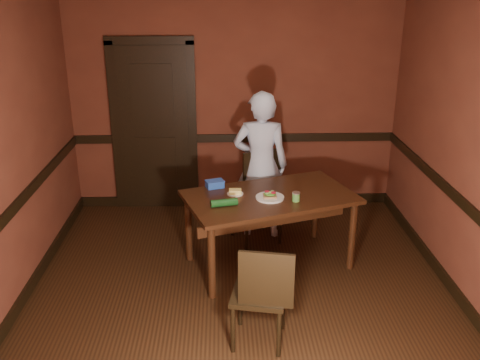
{
  "coord_description": "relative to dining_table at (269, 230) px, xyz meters",
  "views": [
    {
      "loc": [
        -0.16,
        -4.22,
        2.78
      ],
      "look_at": [
        0.0,
        0.35,
        1.05
      ],
      "focal_mm": 40.0,
      "sensor_mm": 36.0,
      "label": 1
    }
  ],
  "objects": [
    {
      "name": "dado_back",
      "position": [
        -0.31,
        1.58,
        0.52
      ],
      "size": [
        4.0,
        0.03,
        0.1
      ],
      "primitive_type": "cube",
      "color": "black",
      "rests_on": "ground"
    },
    {
      "name": "dining_table",
      "position": [
        0.0,
        0.0,
        0.0
      ],
      "size": [
        1.85,
        1.41,
        0.77
      ],
      "primitive_type": "cube",
      "rotation": [
        0.0,
        0.0,
        0.33
      ],
      "color": "black",
      "rests_on": "floor"
    },
    {
      "name": "door",
      "position": [
        -1.31,
        1.56,
        0.71
      ],
      "size": [
        1.05,
        0.07,
        2.2
      ],
      "color": "black",
      "rests_on": "ground"
    },
    {
      "name": "chair_near",
      "position": [
        -0.19,
        -1.25,
        0.07
      ],
      "size": [
        0.5,
        0.5,
        0.9
      ],
      "primitive_type": null,
      "rotation": [
        0.0,
        0.0,
        2.95
      ],
      "color": "black",
      "rests_on": "floor"
    },
    {
      "name": "wall_back",
      "position": [
        -0.31,
        1.59,
        0.97
      ],
      "size": [
        4.0,
        0.02,
        2.7
      ],
      "primitive_type": "cube",
      "color": "#5B291B",
      "rests_on": "ground"
    },
    {
      "name": "baseboard_right",
      "position": [
        1.68,
        -0.66,
        -0.32
      ],
      "size": [
        0.03,
        4.5,
        0.12
      ],
      "primitive_type": "cube",
      "color": "black",
      "rests_on": "ground"
    },
    {
      "name": "dado_left",
      "position": [
        -2.29,
        -0.66,
        0.52
      ],
      "size": [
        0.03,
        4.5,
        0.1
      ],
      "primitive_type": "cube",
      "color": "black",
      "rests_on": "ground"
    },
    {
      "name": "wrapped_veg",
      "position": [
        -0.46,
        -0.26,
        0.42
      ],
      "size": [
        0.27,
        0.13,
        0.07
      ],
      "primitive_type": "cylinder",
      "rotation": [
        0.0,
        1.57,
        0.22
      ],
      "color": "#134217",
      "rests_on": "dining_table"
    },
    {
      "name": "baseboard_left",
      "position": [
        -2.29,
        -0.66,
        -0.32
      ],
      "size": [
        0.03,
        4.5,
        0.12
      ],
      "primitive_type": "cube",
      "color": "black",
      "rests_on": "ground"
    },
    {
      "name": "food_tub",
      "position": [
        -0.55,
        0.22,
        0.42
      ],
      "size": [
        0.21,
        0.18,
        0.08
      ],
      "rotation": [
        0.0,
        0.0,
        0.33
      ],
      "color": "blue",
      "rests_on": "dining_table"
    },
    {
      "name": "dado_right",
      "position": [
        1.68,
        -0.66,
        0.52
      ],
      "size": [
        0.03,
        4.5,
        0.1
      ],
      "primitive_type": "cube",
      "color": "black",
      "rests_on": "ground"
    },
    {
      "name": "wall_front",
      "position": [
        -0.31,
        -2.91,
        0.97
      ],
      "size": [
        4.0,
        0.02,
        2.7
      ],
      "primitive_type": "cube",
      "color": "#5B291B",
      "rests_on": "ground"
    },
    {
      "name": "cheese_saucer",
      "position": [
        -0.34,
        0.03,
        0.4
      ],
      "size": [
        0.16,
        0.16,
        0.05
      ],
      "rotation": [
        0.0,
        0.0,
        0.11
      ],
      "color": "silver",
      "rests_on": "dining_table"
    },
    {
      "name": "baseboard_back",
      "position": [
        -0.31,
        1.58,
        -0.32
      ],
      "size": [
        4.0,
        0.03,
        0.12
      ],
      "primitive_type": "cube",
      "color": "black",
      "rests_on": "ground"
    },
    {
      "name": "sandwich_plate",
      "position": [
        -0.01,
        -0.08,
        0.4
      ],
      "size": [
        0.28,
        0.28,
        0.07
      ],
      "rotation": [
        0.0,
        0.0,
        -0.12
      ],
      "color": "silver",
      "rests_on": "dining_table"
    },
    {
      "name": "person",
      "position": [
        -0.04,
        0.71,
        0.45
      ],
      "size": [
        0.64,
        0.45,
        1.67
      ],
      "primitive_type": "imported",
      "rotation": [
        0.0,
        0.0,
        3.06
      ],
      "color": "silver",
      "rests_on": "floor"
    },
    {
      "name": "chair_far",
      "position": [
        -0.1,
        0.56,
        0.11
      ],
      "size": [
        0.6,
        0.6,
        0.99
      ],
      "primitive_type": null,
      "rotation": [
        0.0,
        0.0,
        0.38
      ],
      "color": "black",
      "rests_on": "floor"
    },
    {
      "name": "wall_right",
      "position": [
        1.69,
        -0.66,
        0.97
      ],
      "size": [
        0.02,
        4.5,
        2.7
      ],
      "primitive_type": "cube",
      "color": "#5B291B",
      "rests_on": "ground"
    },
    {
      "name": "floor",
      "position": [
        -0.31,
        -0.66,
        -0.38
      ],
      "size": [
        4.0,
        4.5,
        0.01
      ],
      "primitive_type": "cube",
      "color": "black",
      "rests_on": "ground"
    },
    {
      "name": "sauce_jar",
      "position": [
        0.24,
        -0.16,
        0.43
      ],
      "size": [
        0.08,
        0.08,
        0.09
      ],
      "rotation": [
        0.0,
        0.0,
        0.1
      ],
      "color": "#51923D",
      "rests_on": "dining_table"
    }
  ]
}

